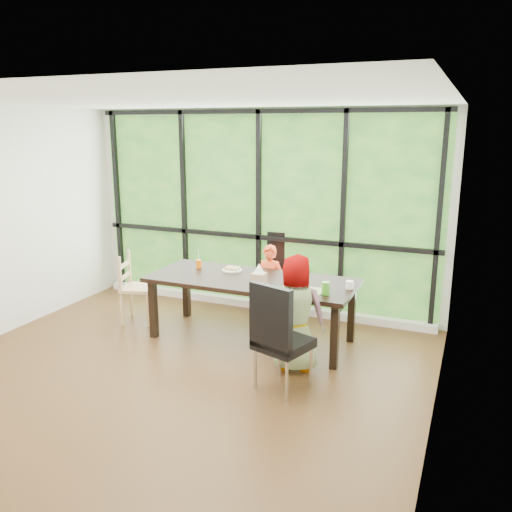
# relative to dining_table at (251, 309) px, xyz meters

# --- Properties ---
(ground) EXTENTS (5.00, 5.00, 0.00)m
(ground) POSITION_rel_dining_table_xyz_m (-0.36, -1.10, -0.38)
(ground) COLOR black
(ground) RESTS_ON ground
(back_wall) EXTENTS (5.00, 0.00, 5.00)m
(back_wall) POSITION_rel_dining_table_xyz_m (-0.36, 1.15, 0.98)
(back_wall) COLOR silver
(back_wall) RESTS_ON ground
(foliage_backdrop) EXTENTS (4.80, 0.02, 2.65)m
(foliage_backdrop) POSITION_rel_dining_table_xyz_m (-0.36, 1.13, 0.98)
(foliage_backdrop) COLOR #1F4E1E
(foliage_backdrop) RESTS_ON back_wall
(window_mullions) EXTENTS (4.80, 0.06, 2.65)m
(window_mullions) POSITION_rel_dining_table_xyz_m (-0.36, 1.09, 0.98)
(window_mullions) COLOR black
(window_mullions) RESTS_ON back_wall
(window_sill) EXTENTS (4.80, 0.12, 0.10)m
(window_sill) POSITION_rel_dining_table_xyz_m (-0.36, 1.05, -0.33)
(window_sill) COLOR silver
(window_sill) RESTS_ON ground
(dining_table) EXTENTS (2.48, 1.17, 0.75)m
(dining_table) POSITION_rel_dining_table_xyz_m (0.00, 0.00, 0.00)
(dining_table) COLOR black
(dining_table) RESTS_ON ground
(chair_window_leather) EXTENTS (0.54, 0.54, 1.08)m
(chair_window_leather) POSITION_rel_dining_table_xyz_m (0.03, 0.97, 0.17)
(chair_window_leather) COLOR black
(chair_window_leather) RESTS_ON ground
(chair_interior_leather) EXTENTS (0.58, 0.58, 1.08)m
(chair_interior_leather) POSITION_rel_dining_table_xyz_m (0.76, -1.00, 0.17)
(chair_interior_leather) COLOR black
(chair_interior_leather) RESTS_ON ground
(chair_end_beech) EXTENTS (0.51, 0.52, 0.90)m
(chair_end_beech) POSITION_rel_dining_table_xyz_m (-1.57, -0.01, 0.08)
(chair_end_beech) COLOR tan
(chair_end_beech) RESTS_ON ground
(child_toddler) EXTENTS (0.38, 0.26, 1.02)m
(child_toddler) POSITION_rel_dining_table_xyz_m (0.00, 0.59, 0.13)
(child_toddler) COLOR #EB441D
(child_toddler) RESTS_ON ground
(child_older) EXTENTS (0.68, 0.53, 1.22)m
(child_older) POSITION_rel_dining_table_xyz_m (0.71, -0.55, 0.24)
(child_older) COLOR gray
(child_older) RESTS_ON ground
(placemat) EXTENTS (0.45, 0.33, 0.01)m
(placemat) POSITION_rel_dining_table_xyz_m (0.68, -0.23, 0.38)
(placemat) COLOR tan
(placemat) RESTS_ON dining_table
(plate_far) EXTENTS (0.24, 0.24, 0.01)m
(plate_far) POSITION_rel_dining_table_xyz_m (-0.35, 0.22, 0.38)
(plate_far) COLOR white
(plate_far) RESTS_ON dining_table
(plate_near) EXTENTS (0.22, 0.22, 0.01)m
(plate_near) POSITION_rel_dining_table_xyz_m (0.67, -0.24, 0.38)
(plate_near) COLOR white
(plate_near) RESTS_ON dining_table
(orange_cup) EXTENTS (0.06, 0.06, 0.10)m
(orange_cup) POSITION_rel_dining_table_xyz_m (-0.79, 0.18, 0.43)
(orange_cup) COLOR #FF6F02
(orange_cup) RESTS_ON dining_table
(green_cup) EXTENTS (0.09, 0.09, 0.14)m
(green_cup) POSITION_rel_dining_table_xyz_m (0.96, -0.25, 0.44)
(green_cup) COLOR green
(green_cup) RESTS_ON dining_table
(white_mug) EXTENTS (0.09, 0.09, 0.09)m
(white_mug) POSITION_rel_dining_table_xyz_m (1.14, 0.04, 0.42)
(white_mug) COLOR white
(white_mug) RESTS_ON dining_table
(tissue_box) EXTENTS (0.14, 0.14, 0.12)m
(tissue_box) POSITION_rel_dining_table_xyz_m (0.16, -0.16, 0.44)
(tissue_box) COLOR tan
(tissue_box) RESTS_ON dining_table
(crepe_rolls_far) EXTENTS (0.20, 0.12, 0.04)m
(crepe_rolls_far) POSITION_rel_dining_table_xyz_m (-0.35, 0.22, 0.41)
(crepe_rolls_far) COLOR tan
(crepe_rolls_far) RESTS_ON plate_far
(crepe_rolls_near) EXTENTS (0.05, 0.12, 0.04)m
(crepe_rolls_near) POSITION_rel_dining_table_xyz_m (0.67, -0.24, 0.41)
(crepe_rolls_near) COLOR tan
(crepe_rolls_near) RESTS_ON plate_near
(straw_white) EXTENTS (0.01, 0.04, 0.20)m
(straw_white) POSITION_rel_dining_table_xyz_m (-0.79, 0.18, 0.52)
(straw_white) COLOR white
(straw_white) RESTS_ON orange_cup
(straw_pink) EXTENTS (0.01, 0.04, 0.20)m
(straw_pink) POSITION_rel_dining_table_xyz_m (0.96, -0.25, 0.55)
(straw_pink) COLOR pink
(straw_pink) RESTS_ON green_cup
(tissue) EXTENTS (0.12, 0.12, 0.11)m
(tissue) POSITION_rel_dining_table_xyz_m (0.16, -0.16, 0.55)
(tissue) COLOR white
(tissue) RESTS_ON tissue_box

